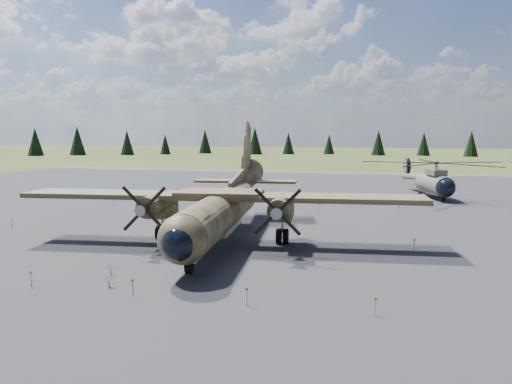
# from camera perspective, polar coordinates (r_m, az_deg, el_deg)

# --- Properties ---
(ground) EXTENTS (500.00, 500.00, 0.00)m
(ground) POSITION_cam_1_polar(r_m,az_deg,el_deg) (39.32, -7.26, -5.34)
(ground) COLOR brown
(ground) RESTS_ON ground
(apron) EXTENTS (120.00, 120.00, 0.04)m
(apron) POSITION_cam_1_polar(r_m,az_deg,el_deg) (48.61, -2.99, -2.96)
(apron) COLOR slate
(apron) RESTS_ON ground
(transport_plane) EXTENTS (30.05, 27.18, 9.89)m
(transport_plane) POSITION_cam_1_polar(r_m,az_deg,el_deg) (38.21, -3.82, -1.33)
(transport_plane) COLOR #37381E
(transport_plane) RESTS_ON ground
(helicopter_near) EXTENTS (22.62, 23.33, 4.64)m
(helicopter_near) POSITION_cam_1_polar(r_m,az_deg,el_deg) (66.22, 19.72, 2.11)
(helicopter_near) COLOR slate
(helicopter_near) RESTS_ON ground
(info_placard_left) EXTENTS (0.43, 0.29, 0.63)m
(info_placard_left) POSITION_cam_1_polar(r_m,az_deg,el_deg) (30.30, -16.29, -8.42)
(info_placard_left) COLOR gray
(info_placard_left) RESTS_ON ground
(info_placard_right) EXTENTS (0.45, 0.28, 0.66)m
(info_placard_right) POSITION_cam_1_polar(r_m,az_deg,el_deg) (28.14, -16.48, -9.56)
(info_placard_right) COLOR gray
(info_placard_right) RESTS_ON ground
(barrier_fence) EXTENTS (33.12, 29.62, 0.85)m
(barrier_fence) POSITION_cam_1_polar(r_m,az_deg,el_deg) (39.32, -7.94, -4.60)
(barrier_fence) COLOR silver
(barrier_fence) RESTS_ON ground
(treeline) EXTENTS (338.22, 328.71, 10.87)m
(treeline) POSITION_cam_1_polar(r_m,az_deg,el_deg) (34.88, -3.93, 1.06)
(treeline) COLOR black
(treeline) RESTS_ON ground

